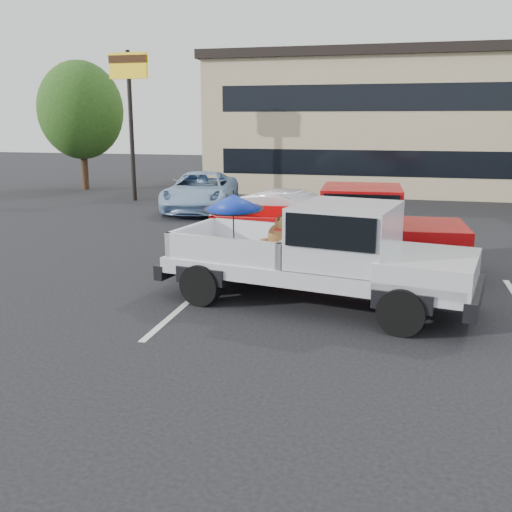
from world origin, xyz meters
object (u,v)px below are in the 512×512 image
object	(u,v)px
tree_left	(81,110)
blue_suv	(201,191)
motel_sign	(129,85)
red_pickup	(353,225)
tree_back	(510,97)
silver_sedan	(295,221)
silver_pickup	(331,250)

from	to	relation	value
tree_left	blue_suv	size ratio (longest dim) A/B	1.19
motel_sign	red_pickup	xyz separation A→B (m)	(9.76, -9.48, -3.62)
tree_back	red_pickup	xyz separation A→B (m)	(-6.24, -19.48, -3.38)
red_pickup	silver_sedan	world-z (taller)	red_pickup
tree_back	red_pickup	bearing A→B (deg)	-107.76
silver_sedan	blue_suv	bearing A→B (deg)	52.64
red_pickup	silver_sedan	distance (m)	2.59
red_pickup	tree_left	bearing A→B (deg)	134.79
silver_sedan	silver_pickup	bearing A→B (deg)	-148.37
tree_back	silver_sedan	size ratio (longest dim) A/B	1.59
tree_back	silver_pickup	world-z (taller)	tree_back
silver_pickup	blue_suv	bearing A→B (deg)	131.26
red_pickup	silver_sedan	bearing A→B (deg)	126.60
silver_pickup	silver_sedan	xyz separation A→B (m)	(-1.46, 4.57, -0.32)
blue_suv	silver_pickup	bearing A→B (deg)	-68.60
tree_back	silver_sedan	distance (m)	19.54
motel_sign	red_pickup	size ratio (longest dim) A/B	1.03
motel_sign	silver_pickup	xyz separation A→B (m)	(9.58, -12.07, -3.60)
motel_sign	tree_back	xyz separation A→B (m)	(16.00, 10.00, -0.24)
motel_sign	tree_back	world-z (taller)	tree_back
motel_sign	silver_pickup	distance (m)	15.83
tree_left	tree_back	xyz separation A→B (m)	(20.00, 7.00, 0.68)
motel_sign	silver_sedan	xyz separation A→B (m)	(8.12, -7.50, -3.92)
motel_sign	blue_suv	world-z (taller)	motel_sign
red_pickup	blue_suv	bearing A→B (deg)	125.98
motel_sign	silver_pickup	size ratio (longest dim) A/B	1.01
blue_suv	red_pickup	bearing A→B (deg)	-60.02
tree_left	red_pickup	world-z (taller)	tree_left
tree_back	blue_suv	bearing A→B (deg)	-136.27
silver_pickup	red_pickup	world-z (taller)	silver_pickup
tree_back	blue_suv	size ratio (longest dim) A/B	1.40
silver_pickup	silver_sedan	bearing A→B (deg)	118.61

